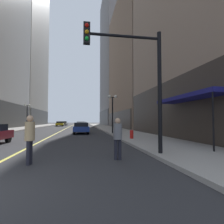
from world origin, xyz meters
TOP-DOWN VIEW (x-y plane):
  - ground_plane at (0.00, 35.00)m, footprint 200.00×200.00m
  - sidewalk_left at (-8.25, 35.00)m, footprint 4.50×78.00m
  - sidewalk_right at (8.25, 35.00)m, footprint 4.50×78.00m
  - lane_centre_stripe at (0.00, 35.00)m, footprint 0.16×70.00m
  - building_left_far at (-17.53, 60.00)m, footprint 14.24×26.00m
  - building_right_mid at (16.63, 34.50)m, footprint 12.46×24.00m
  - building_right_far at (18.12, 60.00)m, footprint 15.44×26.00m
  - storefront_awning_right at (9.69, 6.58)m, footprint 1.60×6.31m
  - car_blue at (2.95, 18.24)m, footprint 1.83×4.48m
  - car_black at (2.99, 26.34)m, footprint 1.87×4.13m
  - car_red at (2.80, 37.05)m, footprint 1.94×4.58m
  - car_yellow at (-2.86, 47.69)m, footprint 2.05×4.47m
  - car_grey at (-2.56, 55.08)m, footprint 2.07×4.85m
  - pedestrian_in_tan_trench at (1.20, 2.95)m, footprint 0.40×0.40m
  - pedestrian_in_grey_suit at (4.45, 3.27)m, footprint 0.35×0.35m
  - traffic_light_near_right at (5.35, 3.58)m, footprint 3.43×0.35m
  - street_lamp_left_far at (-6.40, 29.93)m, footprint 1.06×0.36m
  - street_lamp_right_mid at (6.40, 16.18)m, footprint 1.06×0.36m
  - fire_hydrant_right at (6.90, 10.05)m, footprint 0.28×0.28m

SIDE VIEW (x-z plane):
  - ground_plane at x=0.00m, z-range 0.00..0.00m
  - lane_centre_stripe at x=0.00m, z-range 0.00..0.01m
  - sidewalk_left at x=-8.25m, z-range 0.00..0.15m
  - sidewalk_right at x=8.25m, z-range 0.00..0.15m
  - fire_hydrant_right at x=6.90m, z-range 0.00..0.80m
  - car_black at x=2.99m, z-range 0.06..1.38m
  - car_blue at x=2.95m, z-range 0.06..1.38m
  - car_yellow at x=-2.86m, z-range 0.06..1.38m
  - car_red at x=2.80m, z-range 0.06..1.38m
  - car_grey at x=-2.56m, z-range 0.06..1.38m
  - pedestrian_in_grey_suit at x=4.45m, z-range 0.13..1.80m
  - pedestrian_in_tan_trench at x=1.20m, z-range 0.15..1.89m
  - storefront_awning_right at x=9.69m, z-range 1.43..4.55m
  - street_lamp_left_far at x=-6.40m, z-range 1.04..5.47m
  - street_lamp_right_mid at x=6.40m, z-range 1.04..5.47m
  - traffic_light_near_right at x=5.35m, z-range 0.92..6.57m
  - building_right_mid at x=16.63m, z-range -0.06..28.20m
  - building_right_far at x=18.12m, z-range -0.07..48.90m
  - building_left_far at x=-17.53m, z-range -0.08..74.61m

